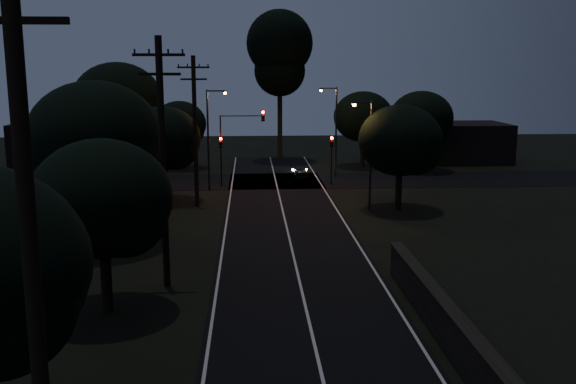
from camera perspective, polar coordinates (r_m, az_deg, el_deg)
road_surface at (r=45.08m, az=-0.54°, el=-1.39°), size 60.00×70.00×0.03m
utility_pole_near at (r=12.00m, az=-21.83°, el=-6.33°), size 2.20×0.30×12.00m
utility_pole_mid at (r=28.39m, az=-11.08°, el=2.84°), size 2.20×0.30×11.00m
utility_pole_far at (r=45.21m, az=-8.26°, el=5.56°), size 2.20×0.30×10.50m
tree_left_b at (r=25.88m, az=-15.85°, el=-0.85°), size 5.50×5.50×7.00m
tree_left_c at (r=35.84m, az=-16.42°, el=4.42°), size 7.15×7.15×9.04m
tree_left_d at (r=47.42m, az=-10.83°, el=4.54°), size 5.49×5.49×6.96m
tree_far_nw at (r=63.33m, az=-9.46°, el=5.91°), size 5.17×5.17×6.55m
tree_far_w at (r=59.89m, az=-14.64°, el=7.72°), size 8.01×8.01×10.21m
tree_far_ne at (r=63.96m, az=6.91°, el=6.54°), size 5.88×5.88×7.44m
tree_far_e at (r=62.14m, az=11.98°, el=6.34°), size 5.96×5.96×7.57m
tree_right_a at (r=44.27m, az=10.22°, el=4.37°), size 5.70×5.70×7.25m
tall_pine at (r=67.96m, az=-0.74°, el=12.32°), size 6.88×6.88×15.63m
building_left at (r=67.67m, az=-18.70°, el=4.06°), size 10.00×8.00×4.40m
building_right at (r=69.92m, az=15.16°, el=4.30°), size 9.00×7.00×4.00m
signal_left at (r=53.34m, az=-5.98°, el=3.56°), size 0.28×0.35×4.10m
signal_right at (r=53.72m, az=3.89°, el=3.65°), size 0.28×0.35×4.10m
signal_mast at (r=53.12m, az=-4.19°, el=5.19°), size 3.70×0.35×6.25m
streetlight_a at (r=51.20m, az=-6.91°, el=5.26°), size 1.66×0.26×8.00m
streetlight_b at (r=57.57m, az=4.11°, el=5.93°), size 1.66×0.26×8.00m
streetlight_c at (r=43.93m, az=7.16°, el=3.94°), size 1.46×0.26×7.50m
car at (r=56.98m, az=1.13°, el=1.74°), size 1.30×3.10×1.05m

